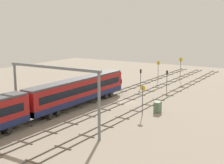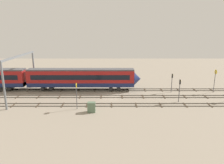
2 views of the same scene
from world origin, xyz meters
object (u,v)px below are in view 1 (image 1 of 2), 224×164
at_px(train, 28,106).
at_px(speed_sign_mid_trackside, 143,96).
at_px(speed_sign_near_foreground, 181,66).
at_px(relay_cabinet, 158,107).
at_px(signal_light_trackside_approach, 141,75).
at_px(overhead_gantry, 53,84).
at_px(signal_light_trackside_departure, 167,78).
at_px(speed_sign_far_trackside, 158,68).

height_order(train, speed_sign_mid_trackside, train).
relative_size(speed_sign_near_foreground, relay_cabinet, 3.40).
distance_m(train, signal_light_trackside_approach, 32.14).
bearing_deg(speed_sign_mid_trackside, overhead_gantry, 150.35).
distance_m(overhead_gantry, relay_cabinet, 18.14).
xyz_separation_m(signal_light_trackside_approach, signal_light_trackside_departure, (-0.28, -6.37, 0.15)).
xyz_separation_m(overhead_gantry, speed_sign_near_foreground, (44.01, -1.84, -2.41)).
bearing_deg(overhead_gantry, relay_cabinet, -29.26).
height_order(speed_sign_near_foreground, speed_sign_mid_trackside, speed_sign_near_foreground).
relative_size(speed_sign_mid_trackside, signal_light_trackside_approach, 1.14).
height_order(speed_sign_near_foreground, signal_light_trackside_departure, speed_sign_near_foreground).
relative_size(signal_light_trackside_departure, relay_cabinet, 2.53).
distance_m(speed_sign_near_foreground, speed_sign_far_trackside, 5.55).
distance_m(speed_sign_mid_trackside, relay_cabinet, 3.72).
relative_size(speed_sign_far_trackside, signal_light_trackside_departure, 1.16).
distance_m(train, speed_sign_near_foreground, 44.78).
relative_size(speed_sign_far_trackside, signal_light_trackside_approach, 1.23).
height_order(speed_sign_mid_trackside, relay_cabinet, speed_sign_mid_trackside).
relative_size(speed_sign_mid_trackside, relay_cabinet, 2.71).
relative_size(speed_sign_near_foreground, speed_sign_far_trackside, 1.16).
bearing_deg(speed_sign_near_foreground, signal_light_trackside_departure, -173.22).
bearing_deg(speed_sign_near_foreground, speed_sign_far_trackside, 120.98).
relative_size(speed_sign_near_foreground, speed_sign_mid_trackside, 1.26).
bearing_deg(relay_cabinet, signal_light_trackside_approach, 34.50).
height_order(train, relay_cabinet, train).
bearing_deg(speed_sign_near_foreground, relay_cabinet, -167.12).
distance_m(speed_sign_mid_trackside, signal_light_trackside_approach, 21.91).
bearing_deg(train, relay_cabinet, -40.66).
height_order(overhead_gantry, speed_sign_mid_trackside, overhead_gantry).
bearing_deg(signal_light_trackside_approach, signal_light_trackside_departure, -92.54).
height_order(overhead_gantry, speed_sign_far_trackside, overhead_gantry).
bearing_deg(train, speed_sign_far_trackside, -2.54).
bearing_deg(signal_light_trackside_departure, speed_sign_far_trackside, 32.87).
xyz_separation_m(signal_light_trackside_departure, relay_cabinet, (-16.46, -5.13, -2.03)).
xyz_separation_m(train, relay_cabinet, (15.36, -13.19, -1.78)).
height_order(speed_sign_near_foreground, relay_cabinet, speed_sign_near_foreground).
height_order(speed_sign_far_trackside, signal_light_trackside_approach, speed_sign_far_trackside).
height_order(signal_light_trackside_approach, signal_light_trackside_departure, signal_light_trackside_departure).
xyz_separation_m(speed_sign_mid_trackside, signal_light_trackside_approach, (19.44, 10.11, -0.27)).
xyz_separation_m(overhead_gantry, speed_sign_far_trackside, (41.17, 2.90, -2.92)).
relative_size(overhead_gantry, speed_sign_mid_trackside, 3.20).
height_order(speed_sign_mid_trackside, signal_light_trackside_approach, speed_sign_mid_trackside).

